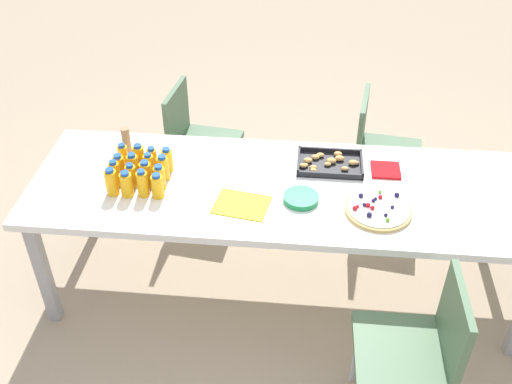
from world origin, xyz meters
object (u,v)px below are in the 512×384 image
Objects in this scene: juice_bottle_13 at (139,158)px; juice_bottle_10 at (149,166)px; chair_far_left at (196,137)px; juice_bottle_0 at (112,182)px; fruit_pizza at (378,209)px; plate_stack at (301,198)px; juice_bottle_15 at (167,160)px; paper_folder at (242,205)px; juice_bottle_4 at (115,174)px; napkin_stack at (386,170)px; juice_bottle_5 at (131,176)px; juice_bottle_8 at (119,167)px; juice_bottle_1 at (126,184)px; juice_bottle_3 at (157,186)px; juice_bottle_6 at (146,175)px; juice_bottle_2 at (143,184)px; cardboard_tube at (127,143)px; party_table at (284,195)px; snack_tray at (329,163)px; chair_near_right at (419,345)px; chair_far_right at (378,147)px; juice_bottle_14 at (152,159)px; juice_bottle_9 at (133,166)px; juice_bottle_11 at (163,168)px; juice_bottle_12 at (123,157)px.

juice_bottle_10 is at bearing -45.87° from juice_bottle_13.
juice_bottle_0 is at bearing -7.53° from chair_far_left.
plate_stack is (-0.37, 0.05, 0.00)m from fruit_pizza.
juice_bottle_0 reaches higher than juice_bottle_15.
juice_bottle_10 reaches higher than paper_folder.
napkin_stack is (1.37, 0.25, -0.06)m from juice_bottle_4.
juice_bottle_5 is 0.99× the size of juice_bottle_8.
juice_bottle_1 is 0.07m from juice_bottle_5.
napkin_stack is (1.13, 0.32, -0.06)m from juice_bottle_3.
paper_folder is (0.65, -0.17, -0.06)m from juice_bottle_8.
juice_bottle_1 is 0.28m from juice_bottle_15.
juice_bottle_2 is at bearing -88.22° from juice_bottle_6.
fruit_pizza is 1.80× the size of cardboard_tube.
snack_tray is at bearing 42.38° from party_table.
juice_bottle_6 is at bearing 61.33° from chair_near_right.
juice_bottle_3 is at bearing -0.20° from juice_bottle_0.
chair_far_right is at bearing 27.66° from juice_bottle_13.
snack_tray reaches higher than napkin_stack.
chair_near_right is (0.62, -0.75, -0.17)m from party_table.
snack_tray is (0.92, 0.12, -0.05)m from juice_bottle_14.
juice_bottle_14 reaches higher than snack_tray.
napkin_stack is at bearing 8.08° from juice_bottle_10.
party_table is 0.63m from juice_bottle_15.
juice_bottle_5 is (-1.38, 0.68, 0.29)m from chair_near_right.
juice_bottle_5 is 0.11m from juice_bottle_8.
juice_bottle_5 is (-0.16, -0.84, 0.29)m from chair_far_left.
juice_bottle_3 is at bearing -42.61° from juice_bottle_9.
cardboard_tube is at bearing 143.06° from juice_bottle_11.
cardboard_tube reaches higher than party_table.
juice_bottle_12 is at bearing -56.04° from chair_far_right.
juice_bottle_13 is (0.08, 0.08, 0.01)m from juice_bottle_8.
juice_bottle_14 is at bearing 168.19° from fruit_pizza.
juice_bottle_8 reaches higher than snack_tray.
chair_near_right is at bearing -26.40° from juice_bottle_3.
juice_bottle_9 is 0.42× the size of snack_tray.
juice_bottle_8 is 1.01× the size of juice_bottle_15.
juice_bottle_10 is (0.15, 0.01, 0.01)m from juice_bottle_8.
chair_near_right is 6.22× the size of juice_bottle_3.
juice_bottle_4 is at bearing -8.98° from chair_far_left.
juice_bottle_4 is (-0.23, 0.07, 0.01)m from juice_bottle_3.
juice_bottle_4 is 0.28m from juice_bottle_15.
juice_bottle_6 is at bearing 176.66° from plate_stack.
juice_bottle_5 is 0.08m from juice_bottle_9.
chair_far_right is 1.00× the size of chair_near_right.
chair_far_right reaches higher than paper_folder.
juice_bottle_3 is 0.24m from juice_bottle_4.
juice_bottle_8 is 1.00× the size of juice_bottle_14.
juice_bottle_8 reaches higher than chair_far_left.
juice_bottle_9 is at bearing 137.39° from juice_bottle_3.
juice_bottle_6 is (-0.09, -0.83, 0.30)m from chair_far_left.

